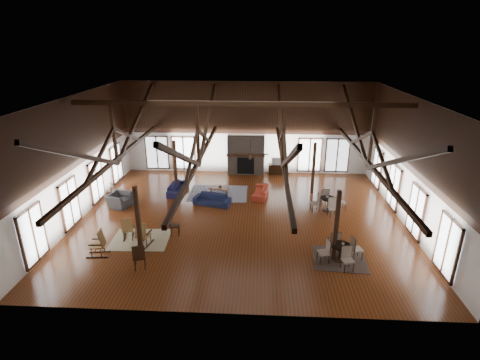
# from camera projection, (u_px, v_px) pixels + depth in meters

# --- Properties ---
(floor) EXTENTS (16.00, 16.00, 0.00)m
(floor) POSITION_uv_depth(u_px,v_px,m) (241.00, 218.00, 18.88)
(floor) COLOR #5F2D14
(floor) RESTS_ON ground
(ceiling) EXTENTS (16.00, 14.00, 0.02)m
(ceiling) POSITION_uv_depth(u_px,v_px,m) (241.00, 98.00, 16.75)
(ceiling) COLOR black
(ceiling) RESTS_ON wall_back
(wall_back) EXTENTS (16.00, 0.02, 6.00)m
(wall_back) POSITION_uv_depth(u_px,v_px,m) (246.00, 128.00, 24.35)
(wall_back) COLOR white
(wall_back) RESTS_ON floor
(wall_front) EXTENTS (16.00, 0.02, 6.00)m
(wall_front) POSITION_uv_depth(u_px,v_px,m) (228.00, 234.00, 11.28)
(wall_front) COLOR white
(wall_front) RESTS_ON floor
(wall_left) EXTENTS (0.02, 14.00, 6.00)m
(wall_left) POSITION_uv_depth(u_px,v_px,m) (77.00, 159.00, 18.22)
(wall_left) COLOR white
(wall_left) RESTS_ON floor
(wall_right) EXTENTS (0.02, 14.00, 6.00)m
(wall_right) POSITION_uv_depth(u_px,v_px,m) (412.00, 165.00, 17.41)
(wall_right) COLOR white
(wall_right) RESTS_ON floor
(roof_truss) EXTENTS (15.60, 14.07, 3.14)m
(roof_truss) POSITION_uv_depth(u_px,v_px,m) (241.00, 141.00, 17.45)
(roof_truss) COLOR black
(roof_truss) RESTS_ON wall_back
(post_grid) EXTENTS (8.16, 7.16, 3.05)m
(post_grid) POSITION_uv_depth(u_px,v_px,m) (241.00, 190.00, 18.34)
(post_grid) COLOR black
(post_grid) RESTS_ON floor
(fireplace) EXTENTS (2.50, 0.69, 2.60)m
(fireplace) POSITION_uv_depth(u_px,v_px,m) (246.00, 155.00, 24.65)
(fireplace) COLOR #655A4D
(fireplace) RESTS_ON floor
(ceiling_fan) EXTENTS (1.60, 1.60, 0.75)m
(ceiling_fan) POSITION_uv_depth(u_px,v_px,m) (251.00, 153.00, 16.59)
(ceiling_fan) COLOR black
(ceiling_fan) RESTS_ON roof_truss
(sofa_navy_front) EXTENTS (2.12, 1.26, 0.58)m
(sofa_navy_front) POSITION_uv_depth(u_px,v_px,m) (212.00, 200.00, 20.35)
(sofa_navy_front) COLOR #141A38
(sofa_navy_front) RESTS_ON floor
(sofa_navy_left) EXTENTS (2.06, 0.97, 0.58)m
(sofa_navy_left) POSITION_uv_depth(u_px,v_px,m) (178.00, 188.00, 21.92)
(sofa_navy_left) COLOR #131334
(sofa_navy_left) RESTS_ON floor
(sofa_orange) EXTENTS (1.98, 0.98, 0.56)m
(sofa_orange) POSITION_uv_depth(u_px,v_px,m) (260.00, 192.00, 21.43)
(sofa_orange) COLOR #B53723
(sofa_orange) RESTS_ON floor
(coffee_table) EXTENTS (1.21, 0.82, 0.42)m
(coffee_table) POSITION_uv_depth(u_px,v_px,m) (219.00, 188.00, 21.68)
(coffee_table) COLOR brown
(coffee_table) RESTS_ON floor
(vase) EXTENTS (0.21, 0.21, 0.19)m
(vase) POSITION_uv_depth(u_px,v_px,m) (220.00, 186.00, 21.59)
(vase) COLOR #B2B2B2
(vase) RESTS_ON coffee_table
(armchair) EXTENTS (1.38, 1.28, 0.75)m
(armchair) POSITION_uv_depth(u_px,v_px,m) (120.00, 200.00, 20.09)
(armchair) COLOR #2F2F31
(armchair) RESTS_ON floor
(side_table_lamp) EXTENTS (0.43, 0.43, 1.09)m
(side_table_lamp) POSITION_uv_depth(u_px,v_px,m) (111.00, 193.00, 20.90)
(side_table_lamp) COLOR black
(side_table_lamp) RESTS_ON floor
(rocking_chair_a) EXTENTS (0.60, 0.87, 1.03)m
(rocking_chair_a) POSITION_uv_depth(u_px,v_px,m) (127.00, 229.00, 16.85)
(rocking_chair_a) COLOR olive
(rocking_chair_a) RESTS_ON floor
(rocking_chair_b) EXTENTS (0.65, 0.97, 1.15)m
(rocking_chair_b) POSITION_uv_depth(u_px,v_px,m) (143.00, 235.00, 16.21)
(rocking_chair_b) COLOR olive
(rocking_chair_b) RESTS_ON floor
(rocking_chair_c) EXTENTS (0.94, 0.56, 1.15)m
(rocking_chair_c) POSITION_uv_depth(u_px,v_px,m) (100.00, 244.00, 15.50)
(rocking_chair_c) COLOR olive
(rocking_chair_c) RESTS_ON floor
(side_chair_a) EXTENTS (0.48, 0.48, 1.01)m
(side_chair_a) POSITION_uv_depth(u_px,v_px,m) (173.00, 223.00, 17.11)
(side_chair_a) COLOR black
(side_chair_a) RESTS_ON floor
(side_chair_b) EXTENTS (0.58, 0.58, 1.10)m
(side_chair_b) POSITION_uv_depth(u_px,v_px,m) (139.00, 255.00, 14.50)
(side_chair_b) COLOR black
(side_chair_b) RESTS_ON floor
(cafe_table_near) EXTENTS (1.92, 1.92, 0.98)m
(cafe_table_near) POSITION_uv_depth(u_px,v_px,m) (340.00, 250.00, 15.16)
(cafe_table_near) COLOR black
(cafe_table_near) RESTS_ON floor
(cafe_table_far) EXTENTS (1.92, 1.92, 0.98)m
(cafe_table_far) POSITION_uv_depth(u_px,v_px,m) (328.00, 202.00, 19.57)
(cafe_table_far) COLOR black
(cafe_table_far) RESTS_ON floor
(cup_near) EXTENTS (0.14, 0.14, 0.09)m
(cup_near) POSITION_uv_depth(u_px,v_px,m) (343.00, 244.00, 15.07)
(cup_near) COLOR #B2B2B2
(cup_near) RESTS_ON cafe_table_near
(cup_far) EXTENTS (0.14, 0.14, 0.10)m
(cup_far) POSITION_uv_depth(u_px,v_px,m) (327.00, 197.00, 19.54)
(cup_far) COLOR #B2B2B2
(cup_far) RESTS_ON cafe_table_far
(tv_console) EXTENTS (1.28, 0.48, 0.64)m
(tv_console) POSITION_uv_depth(u_px,v_px,m) (278.00, 169.00, 24.96)
(tv_console) COLOR black
(tv_console) RESTS_ON floor
(television) EXTENTS (0.88, 0.17, 0.50)m
(television) POSITION_uv_depth(u_px,v_px,m) (278.00, 161.00, 24.75)
(television) COLOR #B2B2B2
(television) RESTS_ON tv_console
(rug_tan) EXTENTS (2.62, 2.10, 0.01)m
(rug_tan) POSITION_uv_depth(u_px,v_px,m) (140.00, 240.00, 16.88)
(rug_tan) COLOR tan
(rug_tan) RESTS_ON floor
(rug_navy) EXTENTS (3.37, 2.54, 0.01)m
(rug_navy) POSITION_uv_depth(u_px,v_px,m) (218.00, 193.00, 21.90)
(rug_navy) COLOR #181843
(rug_navy) RESTS_ON floor
(rug_dark) EXTENTS (2.27, 2.09, 0.01)m
(rug_dark) POSITION_uv_depth(u_px,v_px,m) (339.00, 259.00, 15.41)
(rug_dark) COLOR black
(rug_dark) RESTS_ON floor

